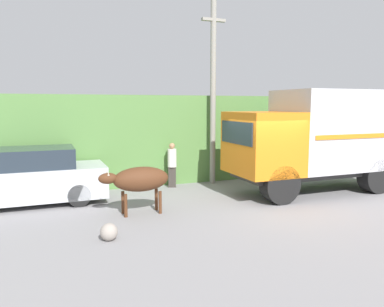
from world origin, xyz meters
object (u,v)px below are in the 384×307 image
at_px(brown_cow, 139,180).
at_px(roadside_rock, 109,232).
at_px(parked_suv, 28,178).
at_px(pedestrian_on_hill, 172,163).
at_px(cargo_truck, 321,136).
at_px(utility_pole, 213,89).

relative_size(brown_cow, roadside_rock, 4.90).
xyz_separation_m(parked_suv, roadside_rock, (1.73, -3.89, -0.62)).
bearing_deg(pedestrian_on_hill, brown_cow, 74.57).
xyz_separation_m(cargo_truck, pedestrian_on_hill, (-4.50, 2.46, -1.02)).
relative_size(cargo_truck, utility_pole, 0.91).
bearing_deg(roadside_rock, cargo_truck, 15.79).
bearing_deg(cargo_truck, pedestrian_on_hill, 154.66).
distance_m(utility_pole, roadside_rock, 7.37).
distance_m(brown_cow, pedestrian_on_hill, 3.39).
bearing_deg(pedestrian_on_hill, utility_pole, -158.55).
bearing_deg(pedestrian_on_hill, parked_suv, 26.39).
relative_size(brown_cow, utility_pole, 0.28).
bearing_deg(cargo_truck, utility_pole, 141.60).
distance_m(brown_cow, parked_suv, 3.56).
distance_m(brown_cow, roadside_rock, 2.20).
xyz_separation_m(cargo_truck, parked_suv, (-9.22, 1.77, -1.08)).
relative_size(parked_suv, utility_pole, 0.66).
relative_size(parked_suv, pedestrian_on_hill, 2.82).
bearing_deg(utility_pole, parked_suv, -172.99).
height_order(cargo_truck, pedestrian_on_hill, cargo_truck).
bearing_deg(brown_cow, parked_suv, 143.95).
height_order(cargo_truck, utility_pole, utility_pole).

